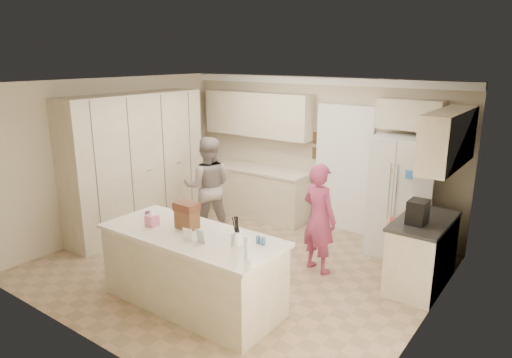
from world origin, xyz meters
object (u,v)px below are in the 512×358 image
Objects in this scene: island_base at (192,271)px; teen_girl at (319,218)px; tissue_box at (152,220)px; teen_boy at (208,187)px; dollhouse_body at (187,219)px; refrigerator at (400,196)px; utensil_crock at (237,238)px; coffee_maker at (418,212)px.

island_base is 1.42× the size of teen_girl.
teen_boy is at bearing 112.87° from tissue_box.
dollhouse_body is 0.16× the size of teen_boy.
refrigerator reaches higher than dollhouse_body.
utensil_crock is 2.69m from teen_boy.
coffee_maker is 2.32m from utensil_crock.
tissue_box is at bearing -169.70° from island_base.
teen_boy is (-2.84, -1.15, -0.06)m from refrigerator.
refrigerator reaches higher than teen_girl.
island_base is 15.71× the size of tissue_box.
teen_boy is 1.08× the size of teen_girl.
refrigerator is 12.00× the size of utensil_crock.
teen_boy is (-3.41, -0.07, -0.23)m from coffee_maker.
teen_boy reaches higher than coffee_maker.
refrigerator is at bearing 117.87° from coffee_maker.
island_base is at bearing -137.17° from coffee_maker.
tissue_box is 0.08× the size of teen_boy.
dollhouse_body is at bearing 176.42° from utensil_crock.
refrigerator reaches higher than coffee_maker.
tissue_box is (-0.55, -0.10, 0.56)m from island_base.
coffee_maker is at bearing -74.78° from refrigerator.
coffee_maker is 1.15× the size of dollhouse_body.
utensil_crock is at bearing 7.13° from tissue_box.
utensil_crock is 0.58× the size of dollhouse_body.
teen_boy is at bearing 12.38° from teen_girl.
refrigerator reaches higher than utensil_crock.
coffee_maker is 2.84m from dollhouse_body.
tissue_box is 2.26m from teen_girl.
island_base is 1.32× the size of teen_boy.
dollhouse_body is 2.12m from teen_boy.
coffee_maker is 0.14× the size of island_base.
island_base is 14.67× the size of utensil_crock.
island_base is at bearing 80.77° from teen_girl.
island_base is 0.86m from utensil_crock.
utensil_crock is (-0.83, -2.93, 0.10)m from refrigerator.
tissue_box reaches higher than island_base.
teen_girl reaches higher than utensil_crock.
island_base is 0.79m from tissue_box.
island_base is at bearing -175.60° from utensil_crock.
utensil_crock is 0.09× the size of teen_boy.
tissue_box is at bearing 69.04° from teen_girl.
dollhouse_body reaches higher than utensil_crock.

